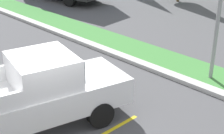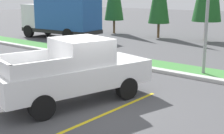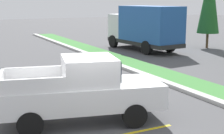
# 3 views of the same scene
# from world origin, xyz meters

# --- Properties ---
(ground_plane) EXTENTS (120.00, 120.00, 0.00)m
(ground_plane) POSITION_xyz_m (0.00, 0.00, 0.00)
(ground_plane) COLOR #4C4C4F
(parking_line_near) EXTENTS (0.12, 4.80, 0.01)m
(parking_line_near) POSITION_xyz_m (-2.04, -0.32, 0.00)
(parking_line_near) COLOR yellow
(parking_line_near) RESTS_ON ground
(parking_line_far) EXTENTS (0.12, 4.80, 0.01)m
(parking_line_far) POSITION_xyz_m (1.06, -0.32, 0.00)
(parking_line_far) COLOR yellow
(parking_line_far) RESTS_ON ground
(curb_strip) EXTENTS (56.00, 0.40, 0.15)m
(curb_strip) POSITION_xyz_m (0.00, 5.00, 0.07)
(curb_strip) COLOR #B2B2AD
(curb_strip) RESTS_ON ground
(grass_median) EXTENTS (56.00, 1.80, 0.06)m
(grass_median) POSITION_xyz_m (0.00, 6.10, 0.03)
(grass_median) COLOR #42843D
(grass_median) RESTS_ON ground
(pickup_truck_main) EXTENTS (3.05, 5.52, 2.10)m
(pickup_truck_main) POSITION_xyz_m (-0.48, -0.27, 1.04)
(pickup_truck_main) COLOR black
(pickup_truck_main) RESTS_ON ground
(cargo_truck_distant) EXTENTS (7.00, 3.09, 3.40)m
(cargo_truck_distant) POSITION_xyz_m (-12.61, 9.75, 1.85)
(cargo_truck_distant) COLOR black
(cargo_truck_distant) RESTS_ON ground
(traffic_cone) EXTENTS (0.36, 0.36, 0.60)m
(traffic_cone) POSITION_xyz_m (-3.01, -0.68, 0.29)
(traffic_cone) COLOR orange
(traffic_cone) RESTS_ON ground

